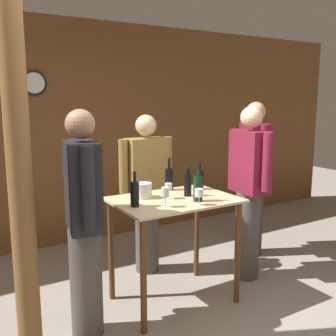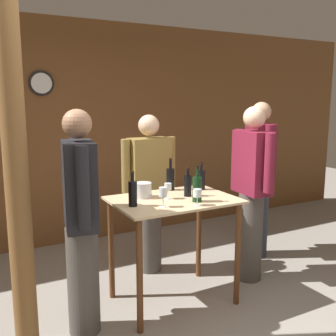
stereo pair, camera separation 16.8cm
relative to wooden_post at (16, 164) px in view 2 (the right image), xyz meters
The scene contains 16 objects.
back_wall 2.33m from the wooden_post, 60.07° to the left, with size 8.40×0.08×2.70m.
tasting_table 1.40m from the wooden_post, ahead, with size 1.04×0.74×0.93m.
wooden_post is the anchor object (origin of this frame).
wine_bottle_far_left 0.92m from the wooden_post, ahead, with size 0.07×0.07×0.28m.
wine_bottle_left 1.41m from the wooden_post, ahead, with size 0.08×0.08×0.30m.
wine_bottle_center 1.48m from the wooden_post, 17.10° to the left, with size 0.08×0.08×0.30m.
wine_bottle_right 1.45m from the wooden_post, ahead, with size 0.07×0.07×0.26m.
wine_bottle_far_right 1.71m from the wooden_post, 10.50° to the left, with size 0.07×0.07×0.26m.
wine_glass_near_left 1.10m from the wooden_post, ahead, with size 0.06×0.06×0.16m.
wine_glass_near_center 1.26m from the wooden_post, ahead, with size 0.06×0.06×0.14m.
wine_glass_near_right 1.37m from the wooden_post, ahead, with size 0.07×0.07×0.13m.
ice_bucket 1.14m from the wooden_post, 15.34° to the left, with size 0.15×0.15×0.13m.
person_host 0.62m from the wooden_post, ahead, with size 0.29×0.58×1.70m.
person_visitor_with_scarf 2.69m from the wooden_post, 12.63° to the left, with size 0.34×0.56×1.74m.
person_visitor_bearded 2.18m from the wooden_post, ahead, with size 0.25×0.59×1.70m.
person_visitor_near_door 1.64m from the wooden_post, 30.71° to the left, with size 0.59×0.24×1.62m.
Camera 2 is at (-1.48, -2.12, 1.77)m, focal length 42.00 mm.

